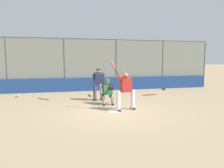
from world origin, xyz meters
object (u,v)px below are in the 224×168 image
Objects in this scene: batter_at_plate at (125,90)px; fielding_glove_on_dirt at (164,89)px; spare_bat_first_base_side at (148,95)px; umpire_home at (99,83)px; baseball_loose at (140,97)px; catcher_behind_plate at (108,91)px; spare_bat_near_backstop at (42,99)px; spare_bat_third_base_side at (18,96)px; spare_bat_by_padding at (90,96)px.

batter_at_plate is 7.20m from fielding_glove_on_dirt.
fielding_glove_on_dirt is (-2.08, -2.02, 0.02)m from spare_bat_first_base_side.
umpire_home is 2.60m from baseball_loose.
catcher_behind_plate is 3.95m from spare_bat_near_backstop.
baseball_loose reaches higher than spare_bat_third_base_side.
umpire_home is 5.32× the size of fielding_glove_on_dirt.
spare_bat_third_base_side is 2.60× the size of fielding_glove_on_dirt.
spare_bat_third_base_side and spare_bat_first_base_side have the same top height.
batter_at_plate is 2.40× the size of spare_bat_first_base_side.
catcher_behind_plate is at bearing 94.01° from umpire_home.
umpire_home is 2.45× the size of spare_bat_near_backstop.
catcher_behind_plate reaches higher than spare_bat_by_padding.
catcher_behind_plate is 3.94× the size of fielding_glove_on_dirt.
spare_bat_by_padding is at bearing -78.51° from catcher_behind_plate.
baseball_loose is at bearing -140.31° from spare_bat_near_backstop.
umpire_home reaches higher than spare_bat_first_base_side.
umpire_home is 6.12m from fielding_glove_on_dirt.
spare_bat_third_base_side is at bearing -36.35° from umpire_home.
catcher_behind_plate reaches higher than spare_bat_third_base_side.
catcher_behind_plate is at bearing 38.97° from fielding_glove_on_dirt.
fielding_glove_on_dirt is at bearing -140.19° from catcher_behind_plate.
batter_at_plate reaches higher than spare_bat_near_backstop.
spare_bat_near_backstop and spare_bat_by_padding have the same top height.
spare_bat_near_backstop is at bearing -5.92° from spare_bat_first_base_side.
fielding_glove_on_dirt is 4.30× the size of baseball_loose.
spare_bat_near_backstop is 0.83× the size of spare_bat_third_base_side.
spare_bat_by_padding is 0.98× the size of spare_bat_third_base_side.
spare_bat_third_base_side is (5.11, -4.98, -0.84)m from batter_at_plate.
catcher_behind_plate reaches higher than spare_bat_first_base_side.
batter_at_plate is 4.36m from spare_bat_first_base_side.
spare_bat_by_padding is (-2.71, -0.39, 0.00)m from spare_bat_near_backstop.
batter_at_plate is at bearing 98.15° from umpire_home.
spare_bat_first_base_side is at bearing -144.31° from catcher_behind_plate.
spare_bat_third_base_side is (4.14, -0.96, -0.00)m from spare_bat_by_padding.
baseball_loose is (-2.43, -0.30, -0.87)m from umpire_home.
batter_at_plate is at bearing 12.01° from spare_bat_by_padding.
fielding_glove_on_dirt reaches higher than baseball_loose.
fielding_glove_on_dirt is (-9.70, -0.51, 0.02)m from spare_bat_third_base_side.
catcher_behind_plate is 2.70m from baseball_loose.
spare_bat_first_base_side is at bearing 44.15° from fielding_glove_on_dirt.
spare_bat_first_base_side is at bearing -133.44° from spare_bat_near_backstop.
spare_bat_first_base_side is (-6.19, 0.16, 0.00)m from spare_bat_near_backstop.
batter_at_plate is 1.30× the size of umpire_home.
umpire_home is 1.74m from spare_bat_by_padding.
spare_bat_first_base_side is at bearing -140.14° from batter_at_plate.
spare_bat_near_backstop is (3.20, -2.24, -0.62)m from catcher_behind_plate.
catcher_behind_plate reaches higher than baseball_loose.
baseball_loose is (-2.69, 1.18, 0.00)m from spare_bat_by_padding.
spare_bat_third_base_side is at bearing -15.66° from spare_bat_first_base_side.
spare_bat_near_backstop is at bearing 12.67° from fielding_glove_on_dirt.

